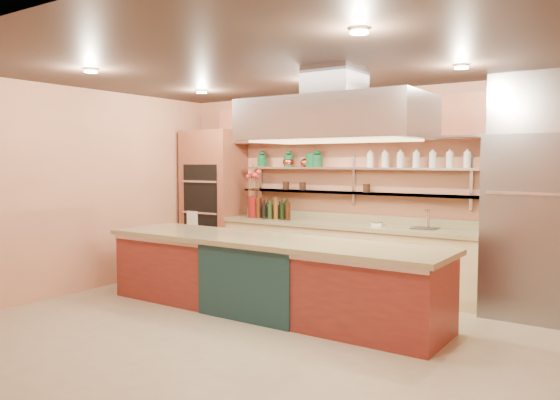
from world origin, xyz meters
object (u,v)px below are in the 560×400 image
Objects in this scene: refrigerator at (530,227)px; copper_kettle at (306,163)px; island at (266,275)px; kitchen_scale at (378,223)px; flower_vase at (254,207)px; green_canister at (311,160)px.

copper_kettle is at bearing 175.82° from refrigerator.
island is 1.80m from kitchen_scale.
copper_kettle reaches higher than flower_vase.
kitchen_scale is (-1.88, 0.01, -0.08)m from refrigerator.
island is at bearing -149.29° from refrigerator.
green_canister reaches higher than kitchen_scale.
flower_vase is 1.17m from green_canister.
flower_vase is 2.08m from kitchen_scale.
island is 26.51× the size of copper_kettle.
copper_kettle is at bearing 180.00° from green_canister.
kitchen_scale is at bearing -9.83° from copper_kettle.
copper_kettle is at bearing 15.22° from flower_vase.
kitchen_scale is 0.87× the size of copper_kettle.
copper_kettle is at bearing 107.24° from island.
green_canister is at bearing 104.47° from island.
flower_vase is 1.66× the size of green_canister.
kitchen_scale is (0.73, 1.56, 0.52)m from island.
kitchen_scale is 1.47m from green_canister.
island is (-2.61, -1.55, -0.60)m from refrigerator.
island is 2.29m from copper_kettle.
refrigerator is 0.49× the size of island.
flower_vase is 2.06× the size of copper_kettle.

